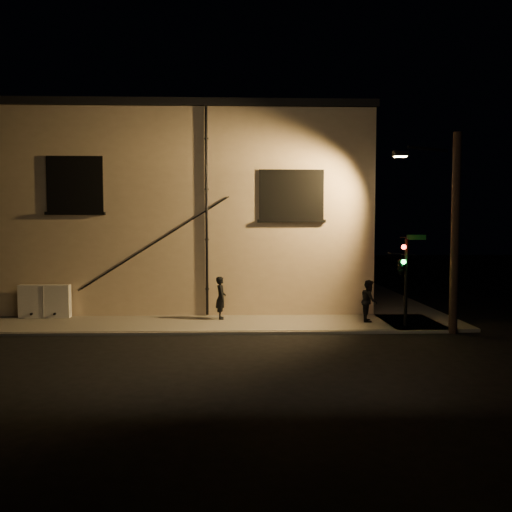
{
  "coord_description": "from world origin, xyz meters",
  "views": [
    {
      "loc": [
        -0.44,
        -17.09,
        3.78
      ],
      "look_at": [
        0.14,
        1.8,
        2.6
      ],
      "focal_mm": 35.0,
      "sensor_mm": 36.0,
      "label": 1
    }
  ],
  "objects_px": {
    "pedestrian_a": "(221,298)",
    "traffic_signal": "(402,265)",
    "pedestrian_b": "(369,301)",
    "utility_cabinet": "(45,301)",
    "streetlamp_pole": "(451,227)"
  },
  "relations": [
    {
      "from": "pedestrian_b",
      "to": "streetlamp_pole",
      "type": "relative_size",
      "value": 0.23
    },
    {
      "from": "utility_cabinet",
      "to": "pedestrian_b",
      "type": "distance_m",
      "value": 12.68
    },
    {
      "from": "utility_cabinet",
      "to": "streetlamp_pole",
      "type": "bearing_deg",
      "value": -10.27
    },
    {
      "from": "utility_cabinet",
      "to": "pedestrian_b",
      "type": "xyz_separation_m",
      "value": [
        12.63,
        -1.16,
        0.14
      ]
    },
    {
      "from": "utility_cabinet",
      "to": "pedestrian_b",
      "type": "bearing_deg",
      "value": -5.25
    },
    {
      "from": "utility_cabinet",
      "to": "traffic_signal",
      "type": "height_order",
      "value": "traffic_signal"
    },
    {
      "from": "pedestrian_a",
      "to": "streetlamp_pole",
      "type": "bearing_deg",
      "value": -112.63
    },
    {
      "from": "utility_cabinet",
      "to": "pedestrian_a",
      "type": "distance_m",
      "value": 6.99
    },
    {
      "from": "pedestrian_a",
      "to": "pedestrian_b",
      "type": "height_order",
      "value": "pedestrian_a"
    },
    {
      "from": "pedestrian_a",
      "to": "pedestrian_b",
      "type": "bearing_deg",
      "value": -103.87
    },
    {
      "from": "pedestrian_a",
      "to": "pedestrian_b",
      "type": "relative_size",
      "value": 1.05
    },
    {
      "from": "pedestrian_b",
      "to": "traffic_signal",
      "type": "height_order",
      "value": "traffic_signal"
    },
    {
      "from": "pedestrian_a",
      "to": "traffic_signal",
      "type": "height_order",
      "value": "traffic_signal"
    },
    {
      "from": "pedestrian_a",
      "to": "utility_cabinet",
      "type": "bearing_deg",
      "value": 78.67
    },
    {
      "from": "pedestrian_b",
      "to": "streetlamp_pole",
      "type": "height_order",
      "value": "streetlamp_pole"
    }
  ]
}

